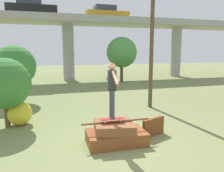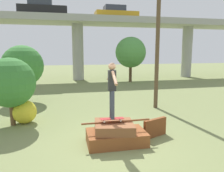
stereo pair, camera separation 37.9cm
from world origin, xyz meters
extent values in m
plane|color=olive|center=(0.00, 0.00, 0.00)|extent=(80.00, 80.00, 0.00)
cube|color=brown|center=(0.00, 0.00, 0.20)|extent=(1.85, 1.12, 0.40)
cube|color=brown|center=(-0.07, 0.02, 0.54)|extent=(1.32, 1.22, 0.31)
cylinder|color=brown|center=(0.00, 0.00, 0.72)|extent=(2.17, 0.06, 0.06)
cube|color=brown|center=(1.42, 0.26, 0.31)|extent=(0.94, 0.46, 0.62)
cube|color=maroon|center=(-0.14, -0.01, 0.83)|extent=(0.74, 0.23, 0.01)
cylinder|color=silver|center=(0.12, 0.07, 0.77)|extent=(0.06, 0.03, 0.05)
cylinder|color=silver|center=(0.11, -0.10, 0.77)|extent=(0.06, 0.03, 0.05)
cylinder|color=silver|center=(-0.39, 0.09, 0.77)|extent=(0.06, 0.03, 0.05)
cylinder|color=silver|center=(-0.40, -0.08, 0.77)|extent=(0.06, 0.03, 0.05)
cylinder|color=#383D4C|center=(-0.14, 0.08, 1.27)|extent=(0.12, 0.12, 0.86)
cylinder|color=#383D4C|center=(-0.15, -0.09, 1.27)|extent=(0.12, 0.12, 0.86)
cube|color=black|center=(-0.14, -0.01, 2.01)|extent=(0.23, 0.22, 0.62)
sphere|color=#A37556|center=(-0.14, -0.01, 2.43)|extent=(0.22, 0.22, 0.22)
cylinder|color=#A37556|center=(-0.13, 0.36, 2.13)|extent=(0.11, 0.57, 0.38)
cylinder|color=#A37556|center=(-0.15, -0.37, 2.13)|extent=(0.11, 0.57, 0.38)
cube|color=#9E9E99|center=(0.00, 15.92, 5.84)|extent=(44.00, 4.25, 0.60)
cylinder|color=#9E9E99|center=(0.00, 15.92, 2.77)|extent=(1.10, 1.10, 5.54)
cylinder|color=#9E9E99|center=(12.10, 15.92, 2.77)|extent=(1.10, 1.10, 5.54)
cube|color=#B28419|center=(4.07, 16.39, 6.51)|extent=(4.38, 1.75, 0.75)
cube|color=#2D333D|center=(3.85, 16.39, 7.17)|extent=(2.10, 1.61, 0.56)
cube|color=black|center=(-3.13, 15.55, 6.55)|extent=(4.34, 1.62, 0.82)
cube|color=#2D333D|center=(-3.35, 15.55, 7.29)|extent=(2.08, 1.49, 0.67)
cylinder|color=brown|center=(3.04, 3.86, 3.64)|extent=(0.20, 0.20, 7.27)
cylinder|color=brown|center=(-3.55, 2.61, 0.44)|extent=(0.19, 0.19, 0.88)
sphere|color=#387A33|center=(-3.55, 2.61, 1.69)|extent=(1.91, 1.91, 1.91)
cylinder|color=brown|center=(-3.76, 6.82, 0.54)|extent=(0.23, 0.23, 1.09)
sphere|color=#387A33|center=(-3.76, 6.82, 2.07)|extent=(2.30, 2.30, 2.30)
cylinder|color=#4C3823|center=(4.71, 13.40, 0.78)|extent=(0.28, 0.28, 1.55)
sphere|color=#4C8E42|center=(4.71, 13.40, 2.77)|extent=(2.86, 2.86, 2.86)
sphere|color=gold|center=(-3.12, 2.74, 0.47)|extent=(0.94, 0.94, 0.94)
camera|label=1|loc=(-1.95, -6.22, 2.89)|focal=35.00mm
camera|label=2|loc=(-1.58, -6.32, 2.89)|focal=35.00mm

